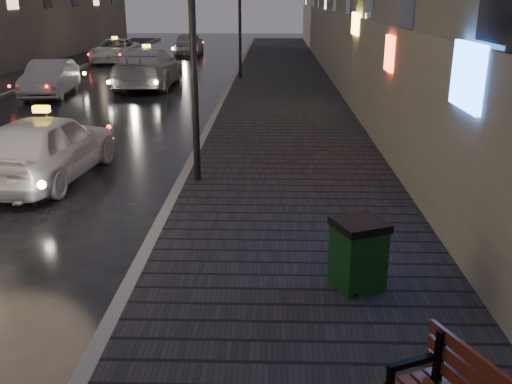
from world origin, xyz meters
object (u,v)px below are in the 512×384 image
at_px(car_left_mid, 50,78).
at_px(car_far, 189,44).
at_px(taxi_mid, 148,67).
at_px(lamp_far, 240,5).
at_px(taxi_near, 46,147).
at_px(lamp_near, 192,15).
at_px(trash_bin, 358,254).
at_px(taxi_far, 116,50).

bearing_deg(car_left_mid, car_far, 73.39).
xyz_separation_m(taxi_mid, car_far, (-0.28, 14.84, -0.09)).
distance_m(lamp_far, car_left_mid, 9.12).
distance_m(taxi_near, car_far, 28.57).
bearing_deg(taxi_near, lamp_near, 178.73).
height_order(trash_bin, car_left_mid, car_left_mid).
relative_size(car_left_mid, taxi_mid, 0.72).
bearing_deg(car_far, taxi_mid, 87.86).
bearing_deg(lamp_near, taxi_near, 173.40).
height_order(taxi_near, car_left_mid, taxi_near).
bearing_deg(lamp_near, taxi_mid, 105.91).
distance_m(lamp_far, taxi_near, 16.20).
distance_m(taxi_mid, taxi_far, 11.01).
height_order(lamp_near, lamp_far, same).
xyz_separation_m(lamp_near, car_far, (-4.30, 28.94, -2.72)).
bearing_deg(lamp_far, trash_bin, -82.48).
bearing_deg(taxi_far, trash_bin, -69.13).
distance_m(lamp_far, trash_bin, 20.99).
bearing_deg(car_left_mid, lamp_far, 24.10).
xyz_separation_m(lamp_far, taxi_mid, (-4.02, -1.90, -2.63)).
xyz_separation_m(trash_bin, taxi_mid, (-6.74, 18.72, 0.23)).
bearing_deg(lamp_far, car_left_mid, -149.77).
height_order(trash_bin, taxi_near, taxi_near).
bearing_deg(taxi_mid, taxi_far, -68.25).
bearing_deg(car_left_mid, taxi_near, -75.83).
distance_m(lamp_far, car_far, 13.90).
bearing_deg(taxi_far, car_far, 50.36).
xyz_separation_m(lamp_far, taxi_near, (-3.34, -15.61, -2.74)).
distance_m(trash_bin, taxi_far, 30.90).
bearing_deg(taxi_far, lamp_far, -45.18).
xyz_separation_m(lamp_near, car_left_mid, (-7.50, 11.63, -2.79)).
height_order(taxi_near, taxi_mid, taxi_mid).
xyz_separation_m(lamp_far, trash_bin, (2.72, -20.62, -2.86)).
distance_m(lamp_near, car_left_mid, 14.12).
bearing_deg(taxi_far, taxi_near, -78.35).
bearing_deg(taxi_mid, lamp_far, -155.18).
relative_size(trash_bin, taxi_far, 0.19).
relative_size(lamp_near, car_left_mid, 1.24).
distance_m(lamp_near, taxi_near, 4.34).
bearing_deg(taxi_far, taxi_mid, -67.58).
bearing_deg(car_left_mid, taxi_far, 86.93).
bearing_deg(lamp_near, car_far, 98.45).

